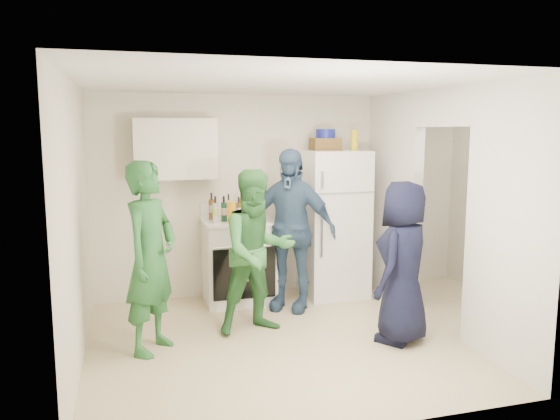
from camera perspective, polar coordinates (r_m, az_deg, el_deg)
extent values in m
plane|color=#C8B68D|center=(5.71, 5.57, -12.90)|extent=(4.80, 4.80, 0.00)
plane|color=silver|center=(6.98, 0.64, 1.63)|extent=(4.80, 0.00, 4.80)
plane|color=silver|center=(3.88, 15.00, -4.07)|extent=(4.80, 0.00, 4.80)
plane|color=silver|center=(5.04, -20.57, -1.51)|extent=(0.00, 3.40, 3.40)
plane|color=silver|center=(6.65, 25.39, 0.49)|extent=(0.00, 3.40, 3.40)
plane|color=white|center=(5.34, 5.96, 12.96)|extent=(4.80, 4.80, 0.00)
cube|color=silver|center=(6.87, 11.72, 1.36)|extent=(0.12, 1.20, 2.50)
cube|color=silver|center=(5.05, 23.28, -1.64)|extent=(0.12, 1.20, 2.50)
cube|color=silver|center=(5.88, 17.04, 10.27)|extent=(0.12, 1.00, 0.40)
cube|color=white|center=(6.63, -4.36, -5.31)|extent=(0.84, 0.70, 1.01)
cube|color=silver|center=(6.50, -10.89, 6.29)|extent=(0.95, 0.34, 0.70)
cube|color=white|center=(6.86, 5.59, -1.40)|extent=(0.75, 0.73, 1.82)
cube|color=brown|center=(6.77, 4.76, 6.86)|extent=(0.35, 0.25, 0.15)
cylinder|color=navy|center=(6.77, 4.78, 7.96)|extent=(0.24, 0.24, 0.11)
cylinder|color=yellow|center=(6.75, 7.78, 7.24)|extent=(0.09, 0.09, 0.25)
cylinder|color=white|center=(6.94, 1.09, 5.32)|extent=(0.22, 0.02, 0.22)
cube|color=olive|center=(6.92, 0.76, 2.41)|extent=(0.35, 0.08, 0.03)
cube|color=black|center=(6.75, 24.36, 4.07)|extent=(0.03, 0.70, 0.80)
cube|color=white|center=(6.74, 24.26, 4.07)|extent=(0.04, 0.76, 0.86)
cube|color=white|center=(6.71, 24.28, 7.05)|extent=(0.04, 0.82, 0.18)
cylinder|color=#FBAD15|center=(6.28, -5.10, -0.25)|extent=(0.09, 0.09, 0.25)
cylinder|color=red|center=(6.38, -2.13, -0.68)|extent=(0.09, 0.09, 0.12)
imported|color=#2B6D2D|center=(5.20, -13.36, -4.86)|extent=(0.73, 0.78, 1.80)
imported|color=#388141|center=(5.57, -2.37, -4.38)|extent=(0.91, 0.76, 1.68)
imported|color=#355274|center=(6.27, 0.99, -2.08)|extent=(1.15, 1.00, 1.86)
imported|color=black|center=(5.46, 12.75, -5.34)|extent=(0.92, 0.88, 1.59)
imported|color=black|center=(6.60, 22.60, -2.81)|extent=(0.67, 1.13, 1.73)
cylinder|color=brown|center=(6.57, -7.16, 0.41)|extent=(0.07, 0.07, 0.32)
cylinder|color=#15412A|center=(6.40, -5.88, 0.12)|extent=(0.07, 0.07, 0.30)
cylinder|color=silver|center=(6.63, -5.40, 0.40)|extent=(0.06, 0.06, 0.30)
cylinder|color=#5B4710|center=(6.47, -4.33, 0.16)|extent=(0.06, 0.06, 0.28)
cylinder|color=#A5A8B7|center=(6.69, -4.02, 0.58)|extent=(0.06, 0.06, 0.32)
cylinder|color=#123216|center=(6.55, -2.87, 0.26)|extent=(0.07, 0.07, 0.28)
cylinder|color=brown|center=(6.69, -2.48, 0.47)|extent=(0.06, 0.06, 0.29)
cylinder|color=#B5BAC2|center=(6.33, -6.76, 0.06)|extent=(0.07, 0.07, 0.31)
cylinder|color=brown|center=(6.61, -4.03, 0.47)|extent=(0.07, 0.07, 0.31)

